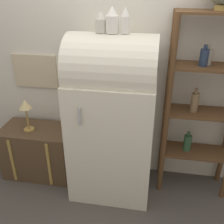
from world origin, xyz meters
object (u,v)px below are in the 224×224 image
vase_right (125,21)px  desk_lamp (26,108)px  suitcase_trunk (39,151)px  refrigerator (112,117)px  vase_left (101,23)px  vase_center (112,21)px

vase_right → desk_lamp: size_ratio=0.59×
suitcase_trunk → desk_lamp: size_ratio=2.15×
refrigerator → suitcase_trunk: size_ratio=2.16×
vase_left → vase_right: (0.20, -0.00, 0.02)m
vase_left → vase_right: size_ratio=0.81×
suitcase_trunk → vase_right: vase_right is taller
vase_center → vase_right: vase_center is taller
desk_lamp → vase_right: bearing=-2.5°
suitcase_trunk → vase_center: 1.64m
suitcase_trunk → vase_left: size_ratio=4.49×
vase_center → refrigerator: bearing=104.1°
suitcase_trunk → desk_lamp: 0.55m
refrigerator → vase_left: 0.86m
vase_left → vase_center: 0.10m
refrigerator → desk_lamp: 0.89m
vase_right → suitcase_trunk: bearing=175.3°
refrigerator → vase_center: (0.00, -0.01, 0.87)m
refrigerator → vase_center: vase_center is taller
suitcase_trunk → vase_center: vase_center is taller
suitcase_trunk → refrigerator: bearing=-4.6°
refrigerator → vase_left: bearing=-175.7°
vase_right → desk_lamp: (-1.00, 0.04, -0.86)m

